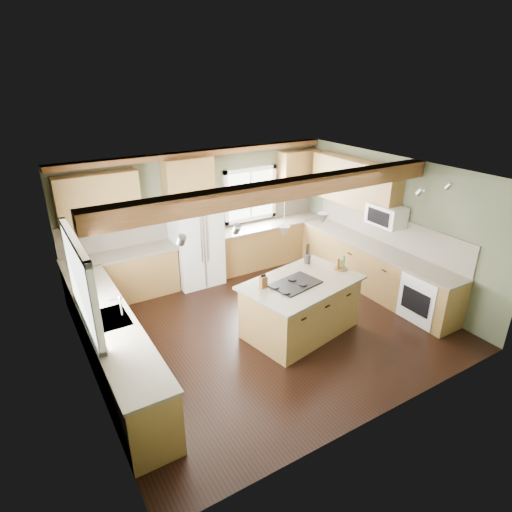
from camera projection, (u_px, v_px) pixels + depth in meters
floor at (266, 325)px, 7.31m from camera, size 5.60×5.60×0.00m
ceiling at (267, 175)px, 6.26m from camera, size 5.60×5.60×0.00m
wall_back at (201, 214)px, 8.75m from camera, size 5.60×0.00×5.60m
wall_left at (82, 301)px, 5.46m from camera, size 0.00×5.00×5.00m
wall_right at (391, 225)px, 8.11m from camera, size 0.00×5.00×5.00m
ceiling_beam at (283, 190)px, 5.99m from camera, size 5.55×0.26×0.26m
soffit_trim at (200, 153)px, 8.17m from camera, size 5.55×0.20×0.10m
backsplash_back at (202, 218)px, 8.77m from camera, size 5.58×0.03×0.58m
backsplash_right at (388, 229)px, 8.18m from camera, size 0.03×3.70×0.58m
base_cab_back_left at (123, 277)px, 8.01m from camera, size 2.02×0.60×0.88m
counter_back_left at (119, 255)px, 7.82m from camera, size 2.06×0.64×0.04m
base_cab_back_right at (270, 243)px, 9.56m from camera, size 2.62×0.60×0.88m
counter_back_right at (270, 224)px, 9.38m from camera, size 2.66×0.64×0.04m
base_cab_left at (114, 348)px, 5.99m from camera, size 0.60×3.70×0.88m
counter_left at (109, 320)px, 5.80m from camera, size 0.64×3.74×0.04m
base_cab_right at (372, 269)px, 8.36m from camera, size 0.60×3.70×0.88m
counter_right at (375, 247)px, 8.17m from camera, size 0.64×3.74×0.04m
upper_cab_back_left at (98, 199)px, 7.40m from camera, size 1.40×0.35×0.90m
upper_cab_over_fridge at (188, 176)px, 8.12m from camera, size 0.96×0.35×0.70m
upper_cab_right at (354, 183)px, 8.47m from camera, size 0.35×2.20×0.90m
upper_cab_back_corner at (298, 171)px, 9.44m from camera, size 0.90×0.35×0.90m
window_left at (80, 282)px, 5.41m from camera, size 0.04×1.60×1.05m
window_back at (250, 194)px, 9.17m from camera, size 1.10×0.04×1.00m
sink at (109, 319)px, 5.80m from camera, size 0.50×0.65×0.03m
faucet at (121, 307)px, 5.83m from camera, size 0.02×0.02×0.28m
dishwasher at (143, 405)px, 4.98m from camera, size 0.60×0.60×0.84m
oven at (427, 297)px, 7.34m from camera, size 0.60×0.72×0.84m
microwave at (386, 215)px, 7.87m from camera, size 0.40×0.70×0.38m
pendant_left at (284, 231)px, 6.14m from camera, size 0.18×0.18×0.16m
pendant_right at (323, 218)px, 6.69m from camera, size 0.18×0.18×0.16m
refrigerator at (196, 241)px, 8.47m from camera, size 0.90×0.74×1.80m
island at (300, 308)px, 6.99m from camera, size 1.93×1.39×0.88m
island_top at (302, 283)px, 6.81m from camera, size 2.07×1.53×0.04m
cooktop at (295, 284)px, 6.71m from camera, size 0.85×0.64×0.02m
knife_block at (263, 282)px, 6.58m from camera, size 0.11×0.09×0.18m
utensil_crock at (307, 259)px, 7.42m from camera, size 0.16×0.16×0.16m
bottle_tray at (341, 263)px, 7.19m from camera, size 0.27×0.27×0.22m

